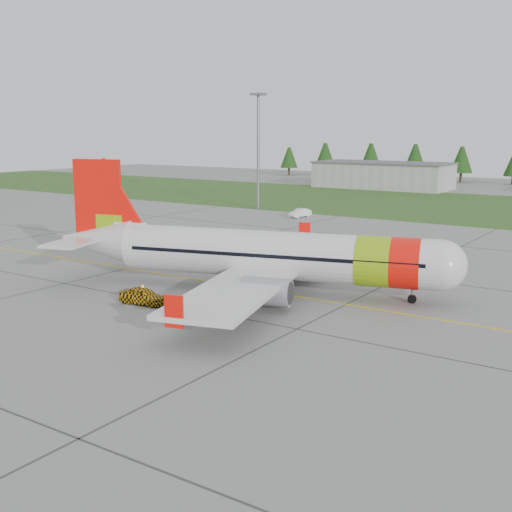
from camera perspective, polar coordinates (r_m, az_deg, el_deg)
The scene contains 8 objects.
ground at distance 51.80m, azimuth -5.96°, elevation -4.63°, with size 320.00×320.00×0.00m, color gray.
aircraft at distance 56.12m, azimuth 0.82°, elevation 0.10°, with size 36.72×34.62×11.36m.
follow_me_car at distance 52.98m, azimuth -10.06°, elevation -2.09°, with size 1.65×1.40×4.11m, color #F4B50D.
service_van at distance 105.09m, azimuth 3.94°, elevation 4.62°, with size 1.49×1.41×4.27m, color white.
grass_strip at distance 125.17m, azimuth 18.84°, elevation 4.12°, with size 320.00×50.00×0.03m, color #30561E.
taxi_guideline at distance 57.95m, azimuth -0.89°, elevation -2.85°, with size 120.00×0.25×0.02m, color gold.
hangar_west at distance 161.04m, azimuth 11.19°, elevation 7.00°, with size 32.00×14.00×6.00m, color #A8A8A3.
floodlight_mast at distance 115.64m, azimuth 0.19°, elevation 9.14°, with size 0.50×0.50×20.00m, color slate.
Camera 1 is at (32.07, -38.18, 14.02)m, focal length 45.00 mm.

